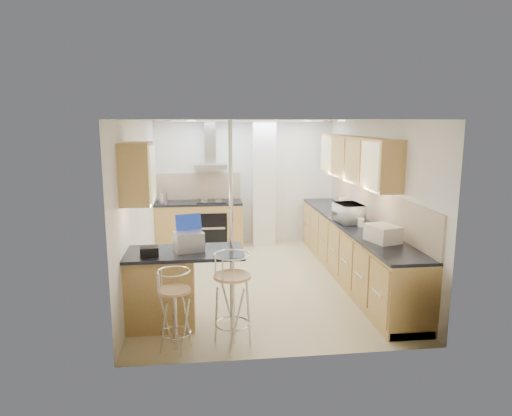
{
  "coord_description": "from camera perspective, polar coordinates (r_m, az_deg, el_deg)",
  "views": [
    {
      "loc": [
        -0.86,
        -6.82,
        2.48
      ],
      "look_at": [
        -0.03,
        0.2,
        1.13
      ],
      "focal_mm": 32.0,
      "sensor_mm": 36.0,
      "label": 1
    }
  ],
  "objects": [
    {
      "name": "bread_bin",
      "position": [
        6.23,
        15.59,
        -3.1
      ],
      "size": [
        0.44,
        0.49,
        0.22
      ],
      "primitive_type": "cube",
      "rotation": [
        0.0,
        0.0,
        0.3
      ],
      "color": "white",
      "rests_on": "right_counter"
    },
    {
      "name": "bar_stool_end",
      "position": [
        5.18,
        -2.96,
        -11.31
      ],
      "size": [
        0.61,
        0.61,
        1.07
      ],
      "primitive_type": null,
      "rotation": [
        0.0,
        0.0,
        0.97
      ],
      "color": "tan",
      "rests_on": "ground"
    },
    {
      "name": "bag",
      "position": [
        5.44,
        -13.21,
        -5.35
      ],
      "size": [
        0.23,
        0.18,
        0.11
      ],
      "primitive_type": "cube",
      "rotation": [
        0.0,
        0.0,
        0.15
      ],
      "color": "black",
      "rests_on": "peninsula"
    },
    {
      "name": "bar_stool_near",
      "position": [
        5.14,
        -10.12,
        -12.5
      ],
      "size": [
        0.39,
        0.39,
        0.93
      ],
      "primitive_type": null,
      "rotation": [
        0.0,
        0.0,
        -0.04
      ],
      "color": "tan",
      "rests_on": "ground"
    },
    {
      "name": "right_counter",
      "position": [
        7.49,
        11.96,
        -5.09
      ],
      "size": [
        0.63,
        4.4,
        0.92
      ],
      "color": "#B48948",
      "rests_on": "ground"
    },
    {
      "name": "ground",
      "position": [
        7.3,
        0.45,
        -9.07
      ],
      "size": [
        4.8,
        4.8,
        0.0
      ],
      "primitive_type": "plane",
      "color": "beige",
      "rests_on": "ground"
    },
    {
      "name": "jar_b",
      "position": [
        8.21,
        10.45,
        0.21
      ],
      "size": [
        0.13,
        0.13,
        0.16
      ],
      "primitive_type": "cylinder",
      "rotation": [
        0.0,
        0.0,
        -0.23
      ],
      "color": "white",
      "rests_on": "right_counter"
    },
    {
      "name": "jar_a",
      "position": [
        8.47,
        10.72,
        0.61
      ],
      "size": [
        0.14,
        0.14,
        0.18
      ],
      "primitive_type": "cylinder",
      "rotation": [
        0.0,
        0.0,
        -0.19
      ],
      "color": "white",
      "rests_on": "right_counter"
    },
    {
      "name": "laptop",
      "position": [
        5.57,
        -8.41,
        -4.17
      ],
      "size": [
        0.39,
        0.34,
        0.23
      ],
      "primitive_type": "cube",
      "rotation": [
        0.0,
        0.0,
        0.29
      ],
      "color": "#979A9F",
      "rests_on": "peninsula"
    },
    {
      "name": "microwave",
      "position": [
        7.27,
        11.56,
        -0.64
      ],
      "size": [
        0.42,
        0.57,
        0.3
      ],
      "primitive_type": "imported",
      "rotation": [
        0.0,
        0.0,
        1.68
      ],
      "color": "white",
      "rests_on": "right_counter"
    },
    {
      "name": "peninsula",
      "position": [
        5.74,
        -9.07,
        -9.83
      ],
      "size": [
        1.47,
        0.72,
        0.94
      ],
      "color": "#B48948",
      "rests_on": "ground"
    },
    {
      "name": "kettle",
      "position": [
        8.99,
        -11.53,
        1.27
      ],
      "size": [
        0.16,
        0.16,
        0.21
      ],
      "primitive_type": "cylinder",
      "color": "#B3B6B8",
      "rests_on": "back_counter"
    },
    {
      "name": "room_shell",
      "position": [
        7.35,
        2.61,
        3.44
      ],
      "size": [
        3.64,
        4.84,
        2.51
      ],
      "color": "white",
      "rests_on": "ground"
    },
    {
      "name": "jar_c",
      "position": [
        6.51,
        14.16,
        -2.62
      ],
      "size": [
        0.17,
        0.17,
        0.18
      ],
      "primitive_type": "cylinder",
      "rotation": [
        0.0,
        0.0,
        -0.24
      ],
      "color": "beige",
      "rests_on": "right_counter"
    },
    {
      "name": "back_counter",
      "position": [
        9.14,
        -7.12,
        -2.06
      ],
      "size": [
        1.7,
        0.63,
        0.92
      ],
      "color": "#B48948",
      "rests_on": "ground"
    },
    {
      "name": "jar_d",
      "position": [
        7.05,
        12.98,
        -1.77
      ],
      "size": [
        0.13,
        0.13,
        0.13
      ],
      "primitive_type": "cylinder",
      "rotation": [
        0.0,
        0.0,
        -0.41
      ],
      "color": "white",
      "rests_on": "right_counter"
    }
  ]
}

